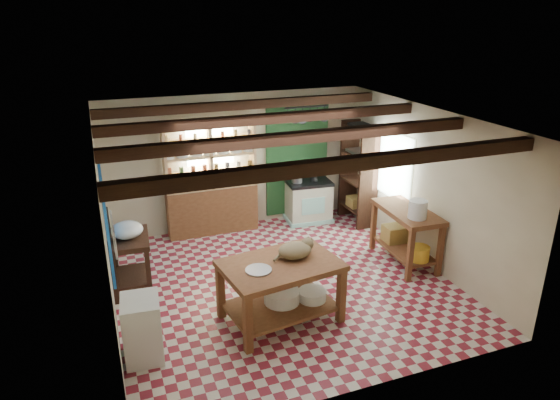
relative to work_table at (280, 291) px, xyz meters
name	(u,v)px	position (x,y,z in m)	size (l,w,h in m)	color
floor	(283,284)	(0.37, 0.89, -0.44)	(5.00, 5.00, 0.02)	maroon
ceiling	(283,119)	(0.37, 0.89, 2.17)	(5.00, 5.00, 0.02)	#454449
wall_back	(236,161)	(0.37, 3.39, 0.87)	(5.00, 0.04, 2.60)	beige
wall_front	(369,288)	(0.37, -1.61, 0.87)	(5.00, 0.04, 2.60)	beige
wall_left	(105,231)	(-2.13, 0.89, 0.87)	(0.04, 5.00, 2.60)	beige
wall_right	(425,186)	(2.87, 0.89, 0.87)	(0.04, 5.00, 2.60)	beige
ceiling_beams	(283,127)	(0.37, 0.89, 2.05)	(5.00, 3.80, 0.15)	#381F13
blue_wall_patch	(106,219)	(-2.10, 1.79, 0.67)	(0.04, 1.40, 1.60)	#175CB3
green_wall_patch	(297,158)	(1.62, 3.36, 0.82)	(1.30, 0.04, 2.30)	#1E4C24
window_back	(210,144)	(-0.13, 3.37, 1.27)	(0.90, 0.02, 0.80)	#B6CBB4
window_right	(391,164)	(2.85, 1.89, 0.97)	(0.02, 1.30, 1.20)	#B6CBB4
utensil_rail	(110,232)	(-2.07, -0.31, 1.35)	(0.06, 0.90, 0.28)	black
pot_rack	(306,115)	(1.62, 2.94, 1.75)	(0.86, 0.12, 0.36)	black
shelving_unit	(211,177)	(-0.18, 3.20, 0.67)	(1.70, 0.34, 2.20)	tan
tall_rack	(358,174)	(2.65, 2.69, 0.57)	(0.40, 0.86, 2.00)	#381F13
work_table	(280,291)	(0.00, 0.00, 0.00)	(1.53, 1.02, 0.87)	brown
stove	(309,201)	(1.75, 3.04, -0.01)	(0.86, 0.58, 0.85)	beige
prep_table	(131,263)	(-1.83, 1.56, 0.00)	(0.59, 0.85, 0.86)	#381F13
white_cabinet	(143,329)	(-1.85, -0.17, -0.03)	(0.45, 0.54, 0.80)	silver
right_counter	(405,236)	(2.55, 0.85, 0.04)	(0.66, 1.32, 0.95)	brown
cat	(295,250)	(0.24, 0.08, 0.54)	(0.47, 0.36, 0.21)	#8C7751
steel_tray	(258,270)	(-0.34, -0.10, 0.44)	(0.34, 0.34, 0.02)	#9E9FA5
basin_large	(282,296)	(0.04, 0.06, -0.12)	(0.50, 0.50, 0.17)	silver
basin_small	(312,295)	(0.46, -0.04, -0.14)	(0.39, 0.39, 0.14)	silver
kettle_left	(297,176)	(1.50, 3.06, 0.53)	(0.21, 0.21, 0.24)	#9E9FA5
kettle_right	(314,176)	(1.85, 3.03, 0.51)	(0.15, 0.15, 0.19)	black
enamel_bowl	(127,230)	(-1.83, 1.56, 0.55)	(0.47, 0.47, 0.23)	silver
white_bucket	(418,209)	(2.49, 0.50, 0.66)	(0.29, 0.29, 0.29)	silver
wicker_basket	(396,233)	(2.57, 1.15, -0.04)	(0.40, 0.32, 0.28)	#A18441
yellow_tub	(419,253)	(2.53, 0.40, -0.07)	(0.32, 0.32, 0.23)	gold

